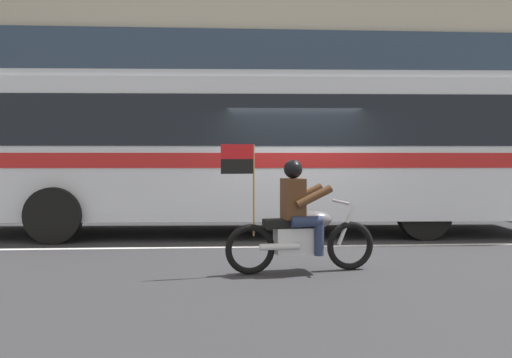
{
  "coord_description": "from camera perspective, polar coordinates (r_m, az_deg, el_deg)",
  "views": [
    {
      "loc": [
        -1.39,
        -10.26,
        1.63
      ],
      "look_at": [
        -0.79,
        -1.15,
        1.23
      ],
      "focal_mm": 38.6,
      "sensor_mm": 36.0,
      "label": 1
    }
  ],
  "objects": [
    {
      "name": "ground_plane",
      "position": [
        10.48,
        3.94,
        -6.45
      ],
      "size": [
        60.0,
        60.0,
        0.0
      ],
      "primitive_type": "plane",
      "color": "#2B2B2D"
    },
    {
      "name": "sidewalk_curb",
      "position": [
        15.5,
        1.42,
        -3.26
      ],
      "size": [
        28.0,
        3.8,
        0.15
      ],
      "primitive_type": "cube",
      "color": "#B7B2A8",
      "rests_on": "ground_plane"
    },
    {
      "name": "lane_center_stripe",
      "position": [
        9.9,
        4.41,
        -6.96
      ],
      "size": [
        26.6,
        0.14,
        0.01
      ],
      "primitive_type": "cube",
      "color": "silver",
      "rests_on": "ground_plane"
    },
    {
      "name": "transit_bus",
      "position": [
        11.48,
        -0.58,
        3.77
      ],
      "size": [
        12.01,
        3.01,
        3.22
      ],
      "color": "silver",
      "rests_on": "ground_plane"
    },
    {
      "name": "motorcycle_with_rider",
      "position": [
        7.67,
        4.54,
        -4.71
      ],
      "size": [
        2.18,
        0.7,
        1.78
      ],
      "color": "black",
      "rests_on": "ground_plane"
    },
    {
      "name": "fire_hydrant",
      "position": [
        14.32,
        -0.88,
        -1.96
      ],
      "size": [
        0.22,
        0.3,
        0.75
      ],
      "color": "red",
      "rests_on": "sidewalk_curb"
    }
  ]
}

